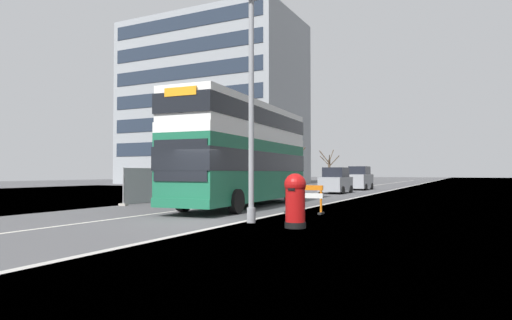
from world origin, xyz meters
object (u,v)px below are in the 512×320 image
object	(u,v)px
lamppost_foreground	(251,113)
car_receding_far	(347,179)
car_oncoming_near	(336,181)
red_pillar_postbox	(295,198)
roadworks_barrier	(304,196)
car_receding_mid	(360,179)
double_decker_bus	(245,152)

from	to	relation	value
lamppost_foreground	car_receding_far	bearing A→B (deg)	100.31
lamppost_foreground	car_oncoming_near	size ratio (longest dim) A/B	2.00
red_pillar_postbox	roadworks_barrier	size ratio (longest dim) A/B	1.03
red_pillar_postbox	car_receding_mid	world-z (taller)	car_receding_mid
red_pillar_postbox	car_receding_far	xyz separation A→B (m)	(-8.47, 37.28, 0.03)
car_oncoming_near	red_pillar_postbox	bearing A→B (deg)	-76.69
car_oncoming_near	car_receding_mid	bearing A→B (deg)	89.97
red_pillar_postbox	car_receding_far	size ratio (longest dim) A/B	0.38
car_oncoming_near	car_receding_mid	size ratio (longest dim) A/B	0.93
car_oncoming_near	car_receding_mid	world-z (taller)	car_receding_mid
red_pillar_postbox	car_oncoming_near	world-z (taller)	car_oncoming_near
lamppost_foreground	car_receding_far	world-z (taller)	lamppost_foreground
red_pillar_postbox	car_receding_far	bearing A→B (deg)	102.80
red_pillar_postbox	roadworks_barrier	bearing A→B (deg)	107.21
double_decker_bus	red_pillar_postbox	bearing A→B (deg)	-51.22
roadworks_barrier	lamppost_foreground	bearing A→B (deg)	-96.26
double_decker_bus	car_receding_mid	distance (m)	22.98
lamppost_foreground	red_pillar_postbox	distance (m)	3.33
double_decker_bus	red_pillar_postbox	world-z (taller)	double_decker_bus
lamppost_foreground	red_pillar_postbox	bearing A→B (deg)	-18.43
lamppost_foreground	roadworks_barrier	size ratio (longest dim) A/B	4.87
double_decker_bus	car_oncoming_near	bearing A→B (deg)	89.62
red_pillar_postbox	double_decker_bus	bearing A→B (deg)	128.78
car_receding_mid	car_receding_far	size ratio (longest dim) A/B	0.96
lamppost_foreground	car_oncoming_near	xyz separation A→B (m)	(-3.30, 20.96, -2.68)
double_decker_bus	car_receding_far	bearing A→B (deg)	96.06
roadworks_barrier	car_receding_mid	size ratio (longest dim) A/B	0.38
car_receding_mid	car_oncoming_near	bearing A→B (deg)	-90.03
roadworks_barrier	car_receding_mid	xyz separation A→B (m)	(-3.72, 24.96, 0.32)
roadworks_barrier	red_pillar_postbox	bearing A→B (deg)	-72.79
roadworks_barrier	car_oncoming_near	size ratio (longest dim) A/B	0.41
car_oncoming_near	double_decker_bus	bearing A→B (deg)	-90.38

